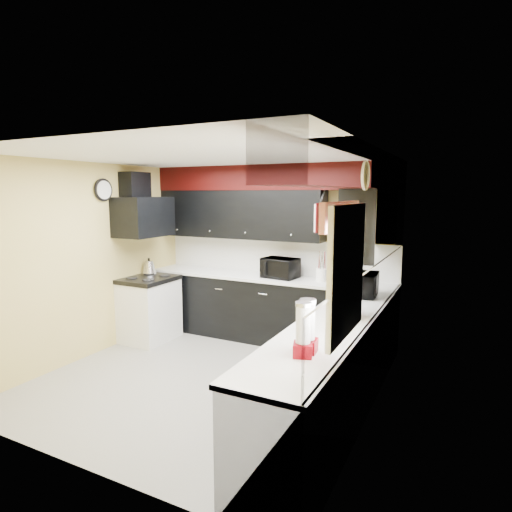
{
  "coord_description": "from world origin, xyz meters",
  "views": [
    {
      "loc": [
        2.56,
        -3.9,
        2.11
      ],
      "look_at": [
        0.21,
        0.77,
        1.34
      ],
      "focal_mm": 30.0,
      "sensor_mm": 36.0,
      "label": 1
    }
  ],
  "objects_px": {
    "toaster_oven": "(280,268)",
    "kettle": "(149,267)",
    "utensil_crock": "(322,275)",
    "knife_block": "(342,274)",
    "microwave": "(363,284)"
  },
  "relations": [
    {
      "from": "toaster_oven",
      "to": "knife_block",
      "type": "height_order",
      "value": "toaster_oven"
    },
    {
      "from": "toaster_oven",
      "to": "kettle",
      "type": "relative_size",
      "value": 2.25
    },
    {
      "from": "toaster_oven",
      "to": "knife_block",
      "type": "bearing_deg",
      "value": 8.05
    },
    {
      "from": "toaster_oven",
      "to": "utensil_crock",
      "type": "height_order",
      "value": "toaster_oven"
    },
    {
      "from": "toaster_oven",
      "to": "kettle",
      "type": "distance_m",
      "value": 1.97
    },
    {
      "from": "toaster_oven",
      "to": "utensil_crock",
      "type": "xyz_separation_m",
      "value": [
        0.59,
        0.05,
        -0.05
      ]
    },
    {
      "from": "toaster_oven",
      "to": "microwave",
      "type": "relative_size",
      "value": 1.01
    },
    {
      "from": "knife_block",
      "to": "kettle",
      "type": "height_order",
      "value": "knife_block"
    },
    {
      "from": "microwave",
      "to": "toaster_oven",
      "type": "bearing_deg",
      "value": 61.43
    },
    {
      "from": "toaster_oven",
      "to": "utensil_crock",
      "type": "bearing_deg",
      "value": 12.28
    },
    {
      "from": "microwave",
      "to": "knife_block",
      "type": "xyz_separation_m",
      "value": [
        -0.4,
        0.55,
        -0.0
      ]
    },
    {
      "from": "utensil_crock",
      "to": "knife_block",
      "type": "xyz_separation_m",
      "value": [
        0.28,
        -0.04,
        0.04
      ]
    },
    {
      "from": "knife_block",
      "to": "kettle",
      "type": "relative_size",
      "value": 1.19
    },
    {
      "from": "microwave",
      "to": "knife_block",
      "type": "height_order",
      "value": "microwave"
    },
    {
      "from": "microwave",
      "to": "kettle",
      "type": "xyz_separation_m",
      "value": [
        -3.18,
        0.04,
        -0.06
      ]
    }
  ]
}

